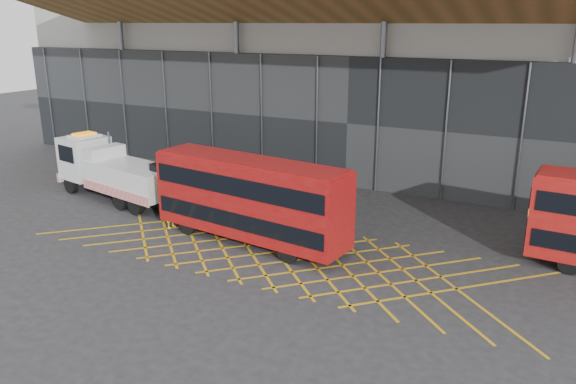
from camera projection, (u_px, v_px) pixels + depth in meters
The scene contains 6 objects.
ground_plane at pixel (218, 240), 26.84m from camera, with size 120.00×120.00×0.00m, color #272729.
road_markings at pixel (277, 252), 25.43m from camera, with size 23.16×7.16×0.01m.
construction_building at pixel (386, 37), 38.98m from camera, with size 55.00×23.97×18.00m.
recovery_truck at pixel (113, 171), 32.53m from camera, with size 10.54×4.22×3.66m.
bus_towed at pixel (250, 197), 25.96m from camera, with size 10.06×3.50×4.01m.
worker at pixel (171, 211), 28.18m from camera, with size 0.62×0.41×1.70m, color yellow.
Camera 1 is at (14.50, -20.64, 10.02)m, focal length 35.00 mm.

